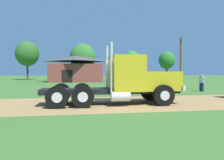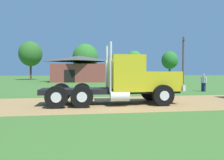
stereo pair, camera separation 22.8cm
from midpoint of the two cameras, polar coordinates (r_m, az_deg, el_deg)
name	(u,v)px [view 1 (the left image)]	position (r m, az deg, el deg)	size (l,w,h in m)	color
ground_plane	(119,103)	(12.29, 1.47, -6.30)	(200.00, 200.00, 0.00)	#3F6B2B
dirt_track	(119,103)	(12.29, 1.47, -6.28)	(120.00, 6.04, 0.01)	#A37D4A
truck_foreground_white	(128,81)	(11.98, 3.96, -0.30)	(7.85, 2.67, 3.40)	black
visitor_far_side	(202,82)	(21.21, 23.09, -0.48)	(0.36, 0.66, 1.64)	silver
shed_building	(77,69)	(39.92, -9.84, 2.96)	(10.33, 7.82, 4.92)	brown
utility_pole_near	(181,59)	(32.67, 18.13, 5.48)	(0.93, 2.10, 7.01)	brown
tree_left	(27,54)	(52.72, -22.32, 6.69)	(5.31, 5.31, 9.03)	#513823
tree_mid	(83,58)	(44.15, -8.17, 6.03)	(5.36, 5.36, 7.75)	#513823
tree_right	(131,60)	(48.99, 5.21, 5.50)	(3.86, 3.86, 6.80)	#513823
tree_far_right	(167,60)	(50.12, 14.66, 5.24)	(3.73, 3.73, 6.63)	#513823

